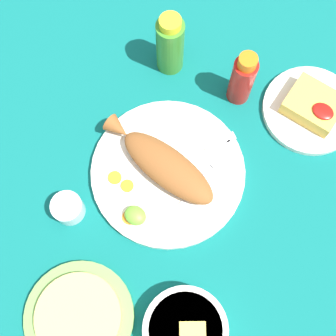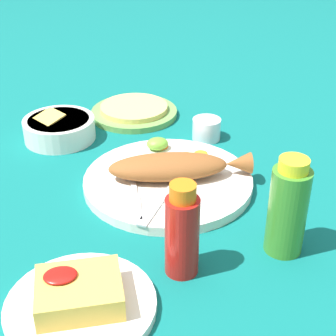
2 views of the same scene
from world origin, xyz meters
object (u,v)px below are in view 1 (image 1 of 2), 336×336
fork_far (209,171)px  hot_sauce_bottle_green (170,45)px  salt_cup (68,209)px  side_plate_fries (310,110)px  hot_sauce_bottle_red (242,79)px  guacamole_bowl (185,330)px  fork_near (200,150)px  tortilla_plate (79,317)px  fried_fish (163,164)px  main_plate (168,172)px

fork_far → hot_sauce_bottle_green: 0.28m
salt_cup → side_plate_fries: size_ratio=0.30×
hot_sauce_bottle_red → salt_cup: (-0.14, -0.41, -0.05)m
side_plate_fries → guacamole_bowl: 0.52m
guacamole_bowl → fork_near: bearing=118.2°
salt_cup → tortilla_plate: salt_cup is taller
fried_fish → salt_cup: bearing=-115.9°
fork_near → salt_cup: (-0.15, -0.25, 0.00)m
salt_cup → side_plate_fries: salt_cup is taller
fried_fish → side_plate_fries: (0.19, 0.29, -0.03)m
fork_far → guacamole_bowl: 0.31m
side_plate_fries → main_plate: bearing=-121.3°
fried_fish → hot_sauce_bottle_red: (0.04, 0.23, 0.03)m
fork_near → hot_sauce_bottle_red: bearing=33.3°
hot_sauce_bottle_red → fork_near: bearing=-88.2°
fork_near → guacamole_bowl: size_ratio=1.07×
hot_sauce_bottle_green → guacamole_bowl: 0.57m
fried_fish → guacamole_bowl: fried_fish is taller
fork_far → hot_sauce_bottle_green: (-0.21, 0.17, 0.06)m
fork_far → side_plate_fries: size_ratio=0.91×
main_plate → hot_sauce_bottle_green: 0.27m
fork_far → side_plate_fries: 0.26m
fried_fish → salt_cup: fried_fish is taller
fork_far → side_plate_fries: fork_far is taller
main_plate → fried_fish: 0.03m
hot_sauce_bottle_red → hot_sauce_bottle_green: bearing=-173.5°
side_plate_fries → tortilla_plate: size_ratio=0.99×
tortilla_plate → hot_sauce_bottle_red: bearing=89.5°
hot_sauce_bottle_red → hot_sauce_bottle_green: (-0.17, -0.02, 0.01)m
fried_fish → hot_sauce_bottle_green: (-0.13, 0.22, 0.04)m
salt_cup → tortilla_plate: size_ratio=0.30×
main_plate → hot_sauce_bottle_red: 0.24m
salt_cup → guacamole_bowl: guacamole_bowl is taller
fried_fish → tortilla_plate: fried_fish is taller
fork_far → guacamole_bowl: (0.13, -0.28, 0.01)m
hot_sauce_bottle_red → guacamole_bowl: (0.17, -0.47, -0.04)m
fried_fish → fork_far: fried_fish is taller
fork_far → hot_sauce_bottle_red: size_ratio=1.24×
fork_near → hot_sauce_bottle_red: (-0.01, 0.16, 0.05)m
fried_fish → hot_sauce_bottle_green: hot_sauce_bottle_green is taller
fork_near → tortilla_plate: bearing=-149.9°
fried_fish → fork_near: fried_fish is taller
guacamole_bowl → fork_far: bearing=114.3°
fried_fish → hot_sauce_bottle_red: size_ratio=1.81×
side_plate_fries → guacamole_bowl: guacamole_bowl is taller
salt_cup → fork_near: bearing=59.1°
hot_sauce_bottle_green → fork_far: bearing=-39.0°
fried_fish → tortilla_plate: (0.03, -0.33, -0.03)m
hot_sauce_bottle_red → tortilla_plate: 0.57m
fried_fish → fork_far: size_ratio=1.45×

